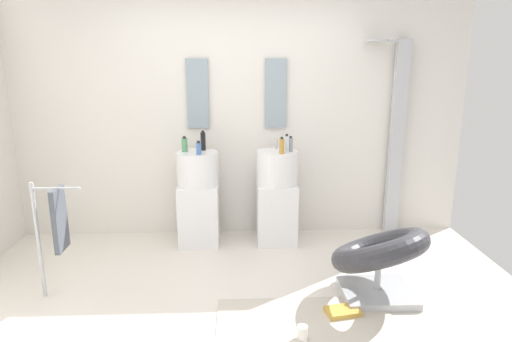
# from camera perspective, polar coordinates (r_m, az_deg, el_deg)

# --- Properties ---
(ground_plane) EXTENTS (4.80, 3.60, 0.04)m
(ground_plane) POSITION_cam_1_polar(r_m,az_deg,el_deg) (3.56, -2.14, -17.61)
(ground_plane) COLOR silver
(rear_partition) EXTENTS (4.80, 0.10, 2.60)m
(rear_partition) POSITION_cam_1_polar(r_m,az_deg,el_deg) (4.71, -2.42, 7.39)
(rear_partition) COLOR silver
(rear_partition) RESTS_ON ground_plane
(pedestal_sink_left) EXTENTS (0.41, 0.41, 1.06)m
(pedestal_sink_left) POSITION_cam_1_polar(r_m,az_deg,el_deg) (4.56, -7.33, -3.38)
(pedestal_sink_left) COLOR white
(pedestal_sink_left) RESTS_ON ground_plane
(pedestal_sink_right) EXTENTS (0.41, 0.41, 1.06)m
(pedestal_sink_right) POSITION_cam_1_polar(r_m,az_deg,el_deg) (4.56, 2.72, -3.28)
(pedestal_sink_right) COLOR white
(pedestal_sink_right) RESTS_ON ground_plane
(vanity_mirror_left) EXTENTS (0.22, 0.03, 0.70)m
(vanity_mirror_left) POSITION_cam_1_polar(r_m,az_deg,el_deg) (4.64, -7.46, 9.78)
(vanity_mirror_left) COLOR #8C9EA8
(vanity_mirror_right) EXTENTS (0.22, 0.03, 0.70)m
(vanity_mirror_right) POSITION_cam_1_polar(r_m,az_deg,el_deg) (4.64, 2.57, 9.89)
(vanity_mirror_right) COLOR #8C9EA8
(shower_column) EXTENTS (0.49, 0.24, 2.05)m
(shower_column) POSITION_cam_1_polar(r_m,az_deg,el_deg) (4.91, 17.48, 4.43)
(shower_column) COLOR #B7BABF
(shower_column) RESTS_ON ground_plane
(lounge_chair) EXTENTS (1.10, 1.10, 0.65)m
(lounge_chair) POSITION_cam_1_polar(r_m,az_deg,el_deg) (3.69, 15.56, -10.40)
(lounge_chair) COLOR #B7BABF
(lounge_chair) RESTS_ON ground_plane
(towel_rack) EXTENTS (0.37, 0.22, 0.95)m
(towel_rack) POSITION_cam_1_polar(r_m,az_deg,el_deg) (3.79, -24.19, -5.99)
(towel_rack) COLOR #B7BABF
(towel_rack) RESTS_ON ground_plane
(area_rug) EXTENTS (1.29, 0.77, 0.01)m
(area_rug) POSITION_cam_1_polar(r_m,az_deg,el_deg) (3.37, 6.63, -19.14)
(area_rug) COLOR beige
(area_rug) RESTS_ON ground_plane
(magazine_ochre) EXTENTS (0.28, 0.20, 0.04)m
(magazine_ochre) POSITION_cam_1_polar(r_m,az_deg,el_deg) (3.53, 11.10, -17.23)
(magazine_ochre) COLOR gold
(magazine_ochre) RESTS_ON area_rug
(coffee_mug) EXTENTS (0.07, 0.07, 0.09)m
(coffee_mug) POSITION_cam_1_polar(r_m,az_deg,el_deg) (3.21, 6.02, -19.87)
(coffee_mug) COLOR white
(coffee_mug) RESTS_ON area_rug
(soap_bottle_blue) EXTENTS (0.05, 0.05, 0.13)m
(soap_bottle_blue) POSITION_cam_1_polar(r_m,az_deg,el_deg) (4.31, -7.30, 2.89)
(soap_bottle_blue) COLOR #4C72B7
(soap_bottle_blue) RESTS_ON pedestal_sink_left
(soap_bottle_grey) EXTENTS (0.05, 0.05, 0.15)m
(soap_bottle_grey) POSITION_cam_1_polar(r_m,az_deg,el_deg) (4.43, 4.49, 3.41)
(soap_bottle_grey) COLOR #99999E
(soap_bottle_grey) RESTS_ON pedestal_sink_right
(soap_bottle_black) EXTENTS (0.05, 0.05, 0.20)m
(soap_bottle_black) POSITION_cam_1_polar(r_m,az_deg,el_deg) (4.51, -6.76, 3.83)
(soap_bottle_black) COLOR black
(soap_bottle_black) RESTS_ON pedestal_sink_left
(soap_bottle_amber) EXTENTS (0.05, 0.05, 0.17)m
(soap_bottle_amber) POSITION_cam_1_polar(r_m,az_deg,el_deg) (4.31, 3.36, 3.21)
(soap_bottle_amber) COLOR #C68C38
(soap_bottle_amber) RESTS_ON pedestal_sink_right
(soap_bottle_green) EXTENTS (0.06, 0.06, 0.15)m
(soap_bottle_green) POSITION_cam_1_polar(r_m,az_deg,el_deg) (4.46, -9.10, 3.34)
(soap_bottle_green) COLOR #59996B
(soap_bottle_green) RESTS_ON pedestal_sink_left
(soap_bottle_clear) EXTENTS (0.05, 0.05, 0.18)m
(soap_bottle_clear) POSITION_cam_1_polar(r_m,az_deg,el_deg) (4.38, 3.99, 3.49)
(soap_bottle_clear) COLOR silver
(soap_bottle_clear) RESTS_ON pedestal_sink_right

